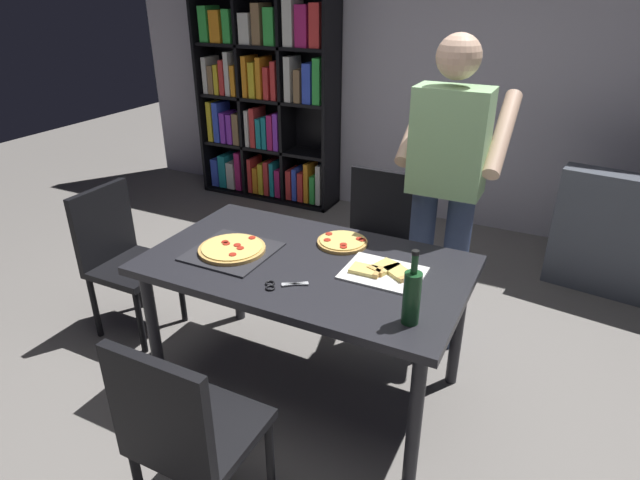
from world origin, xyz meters
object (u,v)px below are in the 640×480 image
at_px(pepperoni_pizza_on_tray, 232,250).
at_px(kitchen_scissors, 279,285).
at_px(chair_left_end, 121,252).
at_px(bookshelf, 266,100).
at_px(chair_near_camera, 185,430).
at_px(wine_bottle, 412,296).
at_px(person_serving_pizza, 446,182).
at_px(chair_far_side, 375,233).
at_px(dining_table, 306,276).
at_px(second_pizza_plain, 342,242).

bearing_deg(pepperoni_pizza_on_tray, kitchen_scissors, -25.35).
relative_size(chair_left_end, bookshelf, 0.46).
xyz_separation_m(pepperoni_pizza_on_tray, kitchen_scissors, (0.37, -0.18, -0.01)).
height_order(chair_near_camera, wine_bottle, wine_bottle).
distance_m(wine_bottle, kitchen_scissors, 0.61).
bearing_deg(person_serving_pizza, kitchen_scissors, -115.68).
bearing_deg(bookshelf, chair_far_side, -40.39).
height_order(dining_table, chair_near_camera, chair_near_camera).
xyz_separation_m(chair_far_side, wine_bottle, (0.60, -1.20, 0.36)).
bearing_deg(chair_near_camera, wine_bottle, 47.99).
distance_m(dining_table, chair_near_camera, 0.95).
xyz_separation_m(bookshelf, second_pizza_plain, (1.76, -2.12, -0.19)).
height_order(dining_table, person_serving_pizza, person_serving_pizza).
xyz_separation_m(wine_bottle, kitchen_scissors, (-0.60, 0.01, -0.11)).
relative_size(chair_far_side, pepperoni_pizza_on_tray, 2.30).
height_order(dining_table, wine_bottle, wine_bottle).
bearing_deg(second_pizza_plain, person_serving_pizza, 49.77).
distance_m(chair_left_end, kitchen_scissors, 1.30).
distance_m(chair_left_end, wine_bottle, 1.91).
bearing_deg(kitchen_scissors, bookshelf, 122.70).
xyz_separation_m(dining_table, chair_far_side, (0.00, 0.94, -0.16)).
xyz_separation_m(chair_far_side, person_serving_pizza, (0.47, -0.22, 0.49)).
bearing_deg(chair_left_end, dining_table, 0.00).
xyz_separation_m(chair_left_end, kitchen_scissors, (1.26, -0.26, 0.24)).
xyz_separation_m(wine_bottle, second_pizza_plain, (-0.53, 0.52, -0.11)).
distance_m(chair_near_camera, second_pizza_plain, 1.22).
xyz_separation_m(dining_table, wine_bottle, (0.60, -0.27, 0.20)).
xyz_separation_m(chair_near_camera, person_serving_pizza, (0.47, 1.65, 0.49)).
bearing_deg(chair_left_end, second_pizza_plain, 10.71).
relative_size(chair_near_camera, chair_far_side, 1.00).
bearing_deg(chair_far_side, pepperoni_pizza_on_tray, -110.13).
bearing_deg(second_pizza_plain, kitchen_scissors, -98.43).
relative_size(chair_near_camera, kitchen_scissors, 4.73).
distance_m(pepperoni_pizza_on_tray, wine_bottle, 1.00).
bearing_deg(wine_bottle, second_pizza_plain, 135.47).
xyz_separation_m(pepperoni_pizza_on_tray, wine_bottle, (0.98, -0.19, 0.10)).
xyz_separation_m(bookshelf, kitchen_scissors, (1.69, -2.63, -0.20)).
height_order(dining_table, chair_far_side, chair_far_side).
bearing_deg(wine_bottle, bookshelf, 130.97).
distance_m(wine_bottle, second_pizza_plain, 0.75).
bearing_deg(pepperoni_pizza_on_tray, bookshelf, 118.19).
distance_m(chair_left_end, bookshelf, 2.45).
distance_m(person_serving_pizza, second_pizza_plain, 0.65).
bearing_deg(chair_near_camera, second_pizza_plain, 86.29).
height_order(dining_table, kitchen_scissors, kitchen_scissors).
relative_size(chair_near_camera, person_serving_pizza, 0.51).
bearing_deg(chair_far_side, person_serving_pizza, -25.14).
height_order(pepperoni_pizza_on_tray, wine_bottle, wine_bottle).
distance_m(chair_far_side, person_serving_pizza, 0.71).
bearing_deg(chair_far_side, second_pizza_plain, -83.57).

